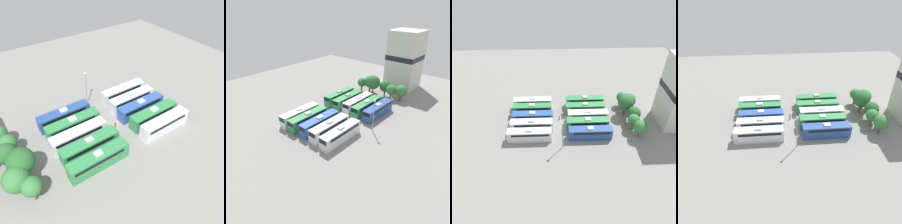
# 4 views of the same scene
# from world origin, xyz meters

# --- Properties ---
(ground_plane) EXTENTS (109.29, 109.29, 0.00)m
(ground_plane) POSITION_xyz_m (0.00, 0.00, 0.00)
(ground_plane) COLOR gray
(bus_0) EXTENTS (2.61, 11.95, 3.71)m
(bus_0) POSITION_xyz_m (-7.22, -8.35, 1.84)
(bus_0) COLOR silver
(bus_0) RESTS_ON ground_plane
(bus_1) EXTENTS (2.61, 11.95, 3.71)m
(bus_1) POSITION_xyz_m (-3.78, -8.34, 1.84)
(bus_1) COLOR #338C4C
(bus_1) RESTS_ON ground_plane
(bus_2) EXTENTS (2.61, 11.95, 3.71)m
(bus_2) POSITION_xyz_m (0.06, -7.87, 1.84)
(bus_2) COLOR #2D56A8
(bus_2) RESTS_ON ground_plane
(bus_3) EXTENTS (2.61, 11.95, 3.71)m
(bus_3) POSITION_xyz_m (3.63, -7.91, 1.84)
(bus_3) COLOR silver
(bus_3) RESTS_ON ground_plane
(bus_4) EXTENTS (2.61, 11.95, 3.71)m
(bus_4) POSITION_xyz_m (7.46, -8.22, 1.84)
(bus_4) COLOR silver
(bus_4) RESTS_ON ground_plane
(bus_5) EXTENTS (2.61, 11.95, 3.71)m
(bus_5) POSITION_xyz_m (-7.37, 8.44, 1.84)
(bus_5) COLOR #338C4C
(bus_5) RESTS_ON ground_plane
(bus_6) EXTENTS (2.61, 11.95, 3.71)m
(bus_6) POSITION_xyz_m (-3.64, 8.08, 1.84)
(bus_6) COLOR #338C4C
(bus_6) RESTS_ON ground_plane
(bus_7) EXTENTS (2.61, 11.95, 3.71)m
(bus_7) POSITION_xyz_m (0.06, 8.51, 1.84)
(bus_7) COLOR white
(bus_7) RESTS_ON ground_plane
(bus_8) EXTENTS (2.61, 11.95, 3.71)m
(bus_8) POSITION_xyz_m (3.55, 8.03, 1.84)
(bus_8) COLOR #338C4C
(bus_8) RESTS_ON ground_plane
(bus_9) EXTENTS (2.61, 11.95, 3.71)m
(bus_9) POSITION_xyz_m (7.33, 8.32, 1.84)
(bus_9) COLOR #284C93
(bus_9) RESTS_ON ground_plane
(worker_person) EXTENTS (0.36, 0.36, 1.77)m
(worker_person) POSITION_xyz_m (-0.66, -0.07, 0.82)
(worker_person) COLOR #CC4C19
(worker_person) RESTS_ON ground_plane
(light_pole) EXTENTS (0.60, 0.60, 8.75)m
(light_pole) POSITION_xyz_m (10.73, 0.56, 5.84)
(light_pole) COLOR gray
(light_pole) RESTS_ON ground_plane
(tree_0) EXTENTS (3.27, 3.27, 5.10)m
(tree_0) POSITION_xyz_m (-7.00, 20.24, 3.42)
(tree_0) COLOR brown
(tree_0) RESTS_ON ground_plane
(tree_1) EXTENTS (4.33, 4.33, 6.02)m
(tree_1) POSITION_xyz_m (-4.68, 21.89, 3.83)
(tree_1) COLOR brown
(tree_1) RESTS_ON ground_plane
(tree_2) EXTENTS (4.73, 4.73, 6.96)m
(tree_2) POSITION_xyz_m (-2.27, 20.19, 4.57)
(tree_2) COLOR brown
(tree_2) RESTS_ON ground_plane
(tree_3) EXTENTS (3.84, 3.84, 5.59)m
(tree_3) POSITION_xyz_m (1.61, 21.74, 3.64)
(tree_3) COLOR brown
(tree_3) RESTS_ON ground_plane
(tree_4) EXTENTS (3.30, 3.30, 5.13)m
(tree_4) POSITION_xyz_m (4.33, 20.87, 3.44)
(tree_4) COLOR brown
(tree_4) RESTS_ON ground_plane
(tree_5) EXTENTS (3.77, 3.77, 5.43)m
(tree_5) POSITION_xyz_m (7.39, 21.91, 3.52)
(tree_5) COLOR brown
(tree_5) RESTS_ON ground_plane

